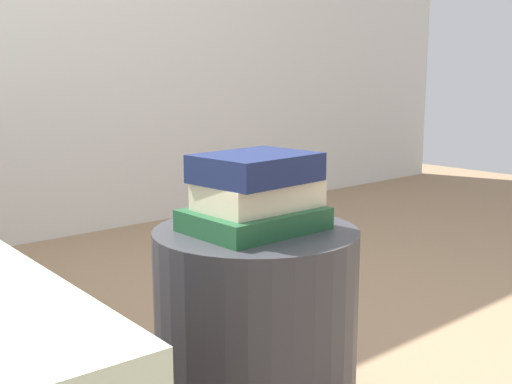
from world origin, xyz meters
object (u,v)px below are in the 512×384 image
side_table (256,336)px  book_cream (258,195)px  book_forest (255,220)px  book_navy (253,168)px

side_table → book_cream: book_cream is taller
book_forest → book_cream: book_cream is taller
book_forest → book_cream: bearing=11.5°
book_forest → book_navy: size_ratio=1.14×
side_table → book_navy: size_ratio=2.03×
book_forest → book_navy: bearing=76.6°
book_forest → book_cream: 0.05m
book_forest → book_navy: (0.00, 0.01, 0.11)m
book_cream → book_navy: bearing=162.4°
side_table → book_forest: book_forest is taller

